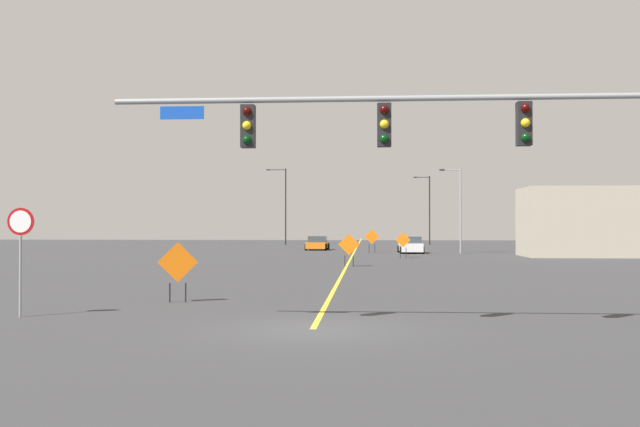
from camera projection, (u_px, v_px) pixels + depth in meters
name	position (u px, v px, depth m)	size (l,w,h in m)	color
ground	(313.00, 329.00, 17.45)	(194.14, 194.14, 0.00)	#38383A
road_centre_stripe	(355.00, 250.00, 71.25)	(0.16, 107.86, 0.01)	yellow
traffic_signal_assembly	(455.00, 137.00, 17.27)	(13.45, 0.44, 6.28)	gray
stop_sign	(21.00, 240.00, 19.77)	(0.76, 0.07, 3.01)	gray
street_lamp_mid_right	(284.00, 203.00, 88.17)	(2.47, 0.24, 9.40)	black
street_lamp_mid_left	(459.00, 206.00, 62.65)	(1.89, 0.24, 7.46)	gray
street_lamp_far_right	(428.00, 207.00, 88.92)	(2.06, 0.24, 8.53)	black
construction_sign_median_near	(178.00, 265.00, 23.48)	(1.30, 0.28, 1.97)	orange
construction_sign_left_shoulder	(372.00, 238.00, 63.14)	(1.29, 0.16, 2.11)	orange
construction_sign_left_lane	(403.00, 242.00, 53.89)	(1.12, 0.28, 1.95)	orange
construction_sign_right_shoulder	(349.00, 246.00, 43.16)	(1.29, 0.21, 1.98)	orange
car_orange_mid	(317.00, 244.00, 71.02)	(2.26, 3.90, 1.37)	orange
car_white_approaching	(410.00, 245.00, 63.24)	(2.18, 4.42, 1.47)	white
roadside_building_east	(576.00, 222.00, 56.58)	(8.24, 5.80, 5.45)	#B2A893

